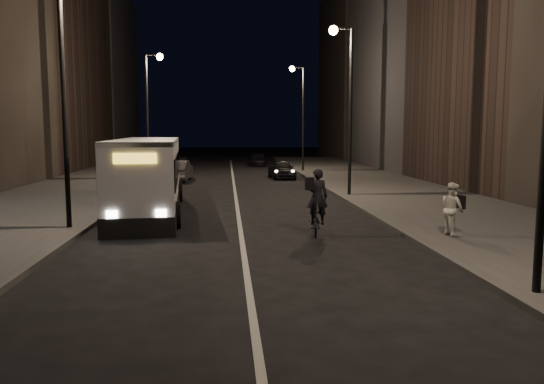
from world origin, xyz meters
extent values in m
plane|color=black|center=(0.00, 0.00, 0.00)|extent=(180.00, 180.00, 0.00)
cube|color=#323230|center=(8.50, 14.00, 0.08)|extent=(7.00, 70.00, 0.16)
cube|color=#323230|center=(-8.50, 14.00, 0.08)|extent=(7.00, 70.00, 0.16)
cube|color=black|center=(16.00, 27.50, 10.50)|extent=(8.00, 61.00, 21.00)
cube|color=black|center=(-16.00, 28.50, 11.00)|extent=(8.00, 61.00, 22.00)
cylinder|color=black|center=(5.60, 12.00, 4.16)|extent=(0.16, 0.16, 8.00)
cube|color=black|center=(5.15, 12.00, 8.16)|extent=(0.90, 0.08, 0.08)
sphere|color=#FFD18C|center=(4.70, 12.00, 8.06)|extent=(0.44, 0.44, 0.44)
cylinder|color=black|center=(5.60, 28.00, 4.16)|extent=(0.16, 0.16, 8.00)
cube|color=black|center=(5.15, 28.00, 8.16)|extent=(0.90, 0.08, 0.08)
sphere|color=#FFD18C|center=(4.70, 28.00, 8.06)|extent=(0.44, 0.44, 0.44)
cylinder|color=black|center=(-5.60, 4.00, 4.16)|extent=(0.16, 0.16, 8.00)
cylinder|color=black|center=(-5.60, 22.00, 4.16)|extent=(0.16, 0.16, 8.00)
cube|color=black|center=(-5.15, 22.00, 8.16)|extent=(0.90, 0.08, 0.08)
sphere|color=#FFD18C|center=(-4.70, 22.00, 8.06)|extent=(0.44, 0.44, 0.44)
cube|color=silver|center=(-3.60, 8.13, 1.46)|extent=(3.09, 11.12, 2.93)
cube|color=black|center=(-3.60, 8.13, 1.88)|extent=(3.14, 10.76, 1.05)
cube|color=silver|center=(-3.60, 8.13, 2.88)|extent=(3.11, 11.12, 0.16)
cube|color=gold|center=(-3.19, 2.66, 2.47)|extent=(1.29, 0.20, 0.32)
cylinder|color=black|center=(-4.46, 4.22, 0.46)|extent=(0.39, 0.94, 0.91)
cylinder|color=black|center=(-2.18, 4.39, 0.46)|extent=(0.39, 0.94, 0.91)
cylinder|color=black|center=(-5.00, 11.52, 0.46)|extent=(0.39, 0.94, 0.91)
cylinder|color=black|center=(-2.72, 11.68, 0.46)|extent=(0.39, 0.94, 0.91)
imported|color=black|center=(2.39, 2.90, 0.49)|extent=(0.92, 1.92, 0.97)
imported|color=black|center=(2.39, 2.70, 1.24)|extent=(0.70, 0.52, 1.77)
imported|color=beige|center=(6.32, 1.63, 0.96)|extent=(0.75, 0.88, 1.61)
imported|color=black|center=(3.35, 22.79, 0.65)|extent=(1.82, 3.90, 1.29)
imported|color=#353537|center=(-3.60, 21.33, 0.69)|extent=(1.71, 4.26, 1.38)
imported|color=black|center=(2.51, 36.24, 0.57)|extent=(1.69, 3.95, 1.14)
camera|label=1|loc=(-0.44, -13.62, 3.31)|focal=35.00mm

